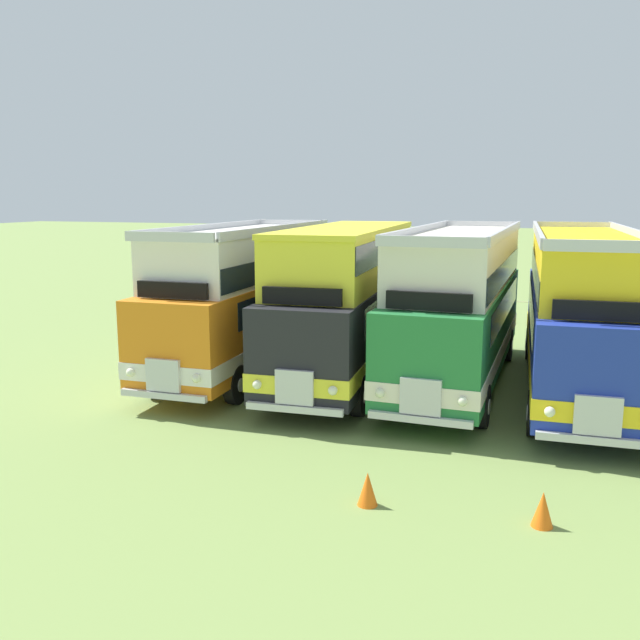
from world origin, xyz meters
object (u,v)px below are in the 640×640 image
bus_first_in_row (246,295)px  bus_third_in_row (460,303)px  bus_second_in_row (346,297)px  cone_near_end (543,509)px  cone_mid_row (368,489)px  bus_fourth_in_row (579,308)px

bus_first_in_row → bus_third_in_row: same height
bus_second_in_row → cone_near_end: (5.66, -7.84, -2.16)m
bus_first_in_row → bus_third_in_row: (6.44, 0.53, 0.00)m
bus_first_in_row → cone_mid_row: size_ratio=16.26×
bus_second_in_row → bus_third_in_row: 3.28m
cone_mid_row → bus_first_in_row: bearing=126.6°
bus_first_in_row → bus_fourth_in_row: (9.66, 0.66, 0.01)m
bus_fourth_in_row → cone_mid_row: bus_fourth_in_row is taller
bus_fourth_in_row → bus_third_in_row: bearing=-177.7°
bus_first_in_row → bus_fourth_in_row: same height
bus_third_in_row → bus_fourth_in_row: same height
bus_first_in_row → cone_mid_row: bus_first_in_row is taller
bus_second_in_row → cone_mid_row: (2.73, -7.99, -2.16)m
cone_near_end → bus_first_in_row: bearing=138.5°
bus_fourth_in_row → cone_near_end: bus_fourth_in_row is taller
bus_second_in_row → bus_third_in_row: bearing=9.6°
bus_first_in_row → bus_second_in_row: 3.22m
cone_mid_row → bus_third_in_row: bearing=86.7°
bus_second_in_row → bus_third_in_row: size_ratio=0.93×
cone_near_end → bus_third_in_row: bearing=106.2°
bus_fourth_in_row → cone_near_end: 8.79m
bus_fourth_in_row → bus_second_in_row: bearing=-174.0°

